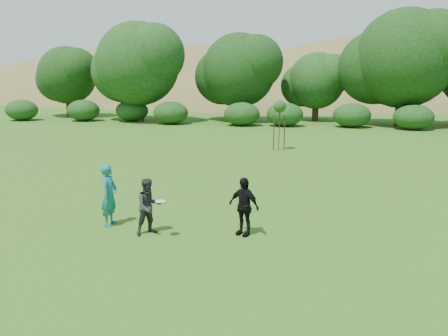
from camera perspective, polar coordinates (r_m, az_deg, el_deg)
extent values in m
plane|color=#19470C|center=(12.45, -2.84, -7.79)|extent=(120.00, 120.00, 0.00)
imported|color=#186B6C|center=(12.82, -14.76, -3.41)|extent=(0.46, 0.67, 1.79)
imported|color=#27282A|center=(11.91, -9.77, -4.97)|extent=(0.94, 0.94, 1.54)
imported|color=black|center=(11.69, 2.58, -5.02)|extent=(1.01, 0.75, 1.59)
cylinder|color=white|center=(11.46, -8.33, -4.32)|extent=(0.27, 0.27, 0.03)
cylinder|color=#372115|center=(25.10, 7.22, 5.14)|extent=(0.05, 0.05, 2.50)
sphere|color=#234719|center=(24.98, 7.30, 7.98)|extent=(0.70, 0.70, 0.70)
cylinder|color=#351F15|center=(25.15, 6.52, 4.60)|extent=(0.06, 0.06, 2.00)
cylinder|color=#351F14|center=(25.11, 7.89, 4.55)|extent=(0.06, 0.06, 2.00)
ellipsoid|color=olive|center=(87.54, -7.11, 1.18)|extent=(110.00, 70.00, 44.00)
ellipsoid|color=olive|center=(87.04, 22.73, -1.21)|extent=(100.00, 64.00, 52.00)
ellipsoid|color=olive|center=(70.80, 5.11, 2.28)|extent=(80.00, 50.00, 28.00)
cylinder|color=#3A2616|center=(48.38, -19.56, 7.90)|extent=(0.65, 0.65, 2.62)
sphere|color=#194214|center=(48.29, -19.81, 11.34)|extent=(5.80, 5.80, 5.80)
cylinder|color=#3A2616|center=(41.61, -10.98, 8.16)|extent=(0.73, 0.73, 3.15)
sphere|color=#194214|center=(41.54, -11.18, 13.20)|extent=(7.54, 7.54, 7.54)
cylinder|color=#3A2616|center=(41.03, 1.94, 8.08)|extent=(0.68, 0.68, 2.80)
sphere|color=#194214|center=(40.93, 1.97, 12.63)|extent=(6.73, 6.73, 6.73)
cylinder|color=#3A2616|center=(42.44, 11.85, 7.61)|extent=(0.60, 0.60, 2.27)
sphere|color=#194214|center=(42.33, 12.00, 11.09)|extent=(5.22, 5.22, 5.22)
cylinder|color=#3A2616|center=(40.03, 22.02, 7.50)|extent=(0.76, 0.76, 3.32)
sphere|color=#194214|center=(39.98, 22.46, 13.07)|extent=(8.12, 8.12, 8.12)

